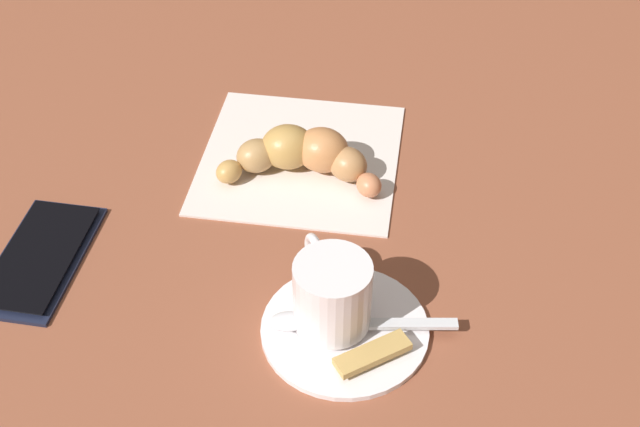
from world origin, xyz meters
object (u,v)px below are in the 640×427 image
object	(u,v)px
espresso_cup	(331,292)
sugar_packet	(373,354)
teaspoon	(337,323)
croissant	(303,154)
cell_phone	(40,257)
saucer	(345,327)
napkin	(300,157)

from	to	relation	value
espresso_cup	sugar_packet	distance (m)	0.05
teaspoon	sugar_packet	bearing A→B (deg)	-131.31
croissant	cell_phone	world-z (taller)	croissant
saucer	teaspoon	xyz separation A→B (m)	(-0.00, 0.01, 0.01)
saucer	teaspoon	bearing A→B (deg)	117.89
napkin	cell_phone	xyz separation A→B (m)	(-0.16, 0.19, 0.00)
espresso_cup	napkin	bearing A→B (deg)	15.33
napkin	cell_phone	bearing A→B (deg)	129.63
saucer	teaspoon	world-z (taller)	teaspoon
espresso_cup	croissant	distance (m)	0.19
croissant	cell_phone	size ratio (longest dim) A/B	1.17
saucer	cell_phone	distance (m)	0.26
sugar_packet	teaspoon	bearing A→B (deg)	102.83
espresso_cup	croissant	xyz separation A→B (m)	(0.18, 0.05, -0.02)
sugar_packet	croissant	size ratio (longest dim) A/B	0.37
saucer	napkin	size ratio (longest dim) A/B	0.68
espresso_cup	cell_phone	size ratio (longest dim) A/B	0.61
cell_phone	napkin	bearing A→B (deg)	-50.37
teaspoon	cell_phone	bearing A→B (deg)	80.18
teaspoon	sugar_packet	xyz separation A→B (m)	(-0.03, -0.03, 0.00)
saucer	cell_phone	xyz separation A→B (m)	(0.04, 0.26, -0.00)
espresso_cup	napkin	xyz separation A→B (m)	(0.20, 0.05, -0.04)
croissant	cell_phone	xyz separation A→B (m)	(-0.14, 0.20, -0.02)
saucer	cell_phone	world-z (taller)	saucer
teaspoon	croissant	xyz separation A→B (m)	(0.18, 0.05, 0.01)
saucer	espresso_cup	xyz separation A→B (m)	(0.00, 0.01, 0.03)
sugar_packet	napkin	bearing A→B (deg)	75.22
espresso_cup	saucer	bearing A→B (deg)	-110.08
espresso_cup	cell_phone	world-z (taller)	espresso_cup
espresso_cup	teaspoon	world-z (taller)	espresso_cup
espresso_cup	napkin	size ratio (longest dim) A/B	0.44
teaspoon	cell_phone	size ratio (longest dim) A/B	1.01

